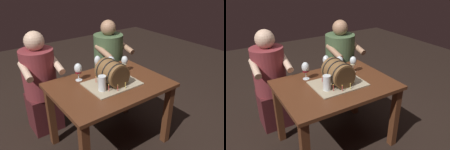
# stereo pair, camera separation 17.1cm
# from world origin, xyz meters

# --- Properties ---
(ground_plane) EXTENTS (8.00, 8.00, 0.00)m
(ground_plane) POSITION_xyz_m (0.00, 0.00, 0.00)
(ground_plane) COLOR black
(dining_table) EXTENTS (1.13, 0.83, 0.73)m
(dining_table) POSITION_xyz_m (0.00, 0.00, 0.61)
(dining_table) COLOR #562D19
(dining_table) RESTS_ON ground
(barrel_cake) EXTENTS (0.51, 0.38, 0.25)m
(barrel_cake) POSITION_xyz_m (0.01, -0.02, 0.84)
(barrel_cake) COLOR tan
(barrel_cake) RESTS_ON dining_table
(wine_glass_white) EXTENTS (0.07, 0.07, 0.18)m
(wine_glass_white) POSITION_xyz_m (0.30, 0.14, 0.85)
(wine_glass_white) COLOR white
(wine_glass_white) RESTS_ON dining_table
(wine_glass_red) EXTENTS (0.08, 0.08, 0.18)m
(wine_glass_red) POSITION_xyz_m (-0.21, 0.25, 0.85)
(wine_glass_red) COLOR white
(wine_glass_red) RESTS_ON dining_table
(wine_glass_rose) EXTENTS (0.07, 0.07, 0.19)m
(wine_glass_rose) POSITION_xyz_m (0.06, 0.30, 0.86)
(wine_glass_rose) COLOR white
(wine_glass_rose) RESTS_ON dining_table
(wine_glass_amber) EXTENTS (0.08, 0.08, 0.17)m
(wine_glass_amber) POSITION_xyz_m (0.19, 0.23, 0.85)
(wine_glass_amber) COLOR white
(wine_glass_amber) RESTS_ON dining_table
(beer_pint) EXTENTS (0.07, 0.07, 0.16)m
(beer_pint) POSITION_xyz_m (-0.14, -0.08, 0.80)
(beer_pint) COLOR white
(beer_pint) RESTS_ON dining_table
(person_seated_left) EXTENTS (0.41, 0.48, 1.19)m
(person_seated_left) POSITION_xyz_m (-0.47, 0.67, 0.57)
(person_seated_left) COLOR #4C1B1E
(person_seated_left) RESTS_ON ground
(person_seated_right) EXTENTS (0.42, 0.49, 1.19)m
(person_seated_right) POSITION_xyz_m (0.47, 0.67, 0.57)
(person_seated_right) COLOR #2A3A24
(person_seated_right) RESTS_ON ground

